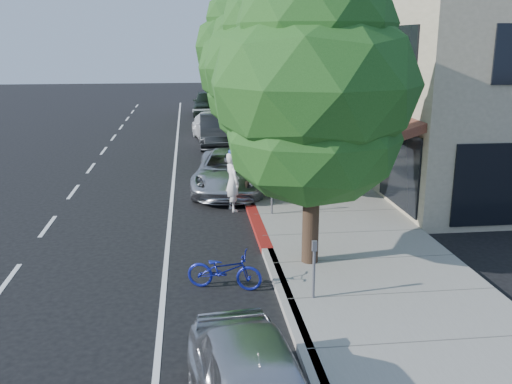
{
  "coord_description": "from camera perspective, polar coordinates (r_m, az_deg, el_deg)",
  "views": [
    {
      "loc": [
        -1.93,
        -14.75,
        5.39
      ],
      "look_at": [
        -0.16,
        0.19,
        1.35
      ],
      "focal_mm": 40.0,
      "sensor_mm": 36.0,
      "label": 1
    }
  ],
  "objects": [
    {
      "name": "street_tree_4",
      "position": [
        36.87,
        -2.43,
        13.64
      ],
      "size": [
        4.49,
        4.49,
        7.31
      ],
      "color": "black",
      "rests_on": "ground"
    },
    {
      "name": "street_tree_5",
      "position": [
        42.87,
        -3.06,
        13.22
      ],
      "size": [
        4.28,
        4.28,
        6.65
      ],
      "color": "black",
      "rests_on": "ground"
    },
    {
      "name": "dark_sedan",
      "position": [
        29.64,
        -3.94,
        6.12
      ],
      "size": [
        1.81,
        5.0,
        1.64
      ],
      "primitive_type": "imported",
      "rotation": [
        0.0,
        0.0,
        -0.02
      ],
      "color": "black",
      "rests_on": "ground"
    },
    {
      "name": "dark_suv_far",
      "position": [
        42.5,
        -4.86,
        8.89
      ],
      "size": [
        2.3,
        5.29,
        1.78
      ],
      "primitive_type": "imported",
      "rotation": [
        0.0,
        0.0,
        -0.04
      ],
      "color": "black",
      "rests_on": "ground"
    },
    {
      "name": "street_tree_1",
      "position": [
        18.99,
        1.86,
        12.03
      ],
      "size": [
        4.78,
        4.78,
        7.25
      ],
      "color": "black",
      "rests_on": "ground"
    },
    {
      "name": "bicycle",
      "position": [
        12.77,
        -3.17,
        -7.79
      ],
      "size": [
        1.79,
        1.05,
        0.89
      ],
      "primitive_type": "imported",
      "rotation": [
        0.0,
        0.0,
        1.28
      ],
      "color": "#151D93",
      "rests_on": "ground"
    },
    {
      "name": "cyclist",
      "position": [
        18.35,
        -2.35,
        1.03
      ],
      "size": [
        0.65,
        0.81,
        1.91
      ],
      "primitive_type": "imported",
      "rotation": [
        0.0,
        0.0,
        1.89
      ],
      "color": "white",
      "rests_on": "ground"
    },
    {
      "name": "street_tree_0",
      "position": [
        13.11,
        5.83,
        10.31
      ],
      "size": [
        4.81,
        4.81,
        7.17
      ],
      "color": "black",
      "rests_on": "ground"
    },
    {
      "name": "white_pickup",
      "position": [
        31.42,
        -4.11,
        6.51
      ],
      "size": [
        2.72,
        5.44,
        1.52
      ],
      "primitive_type": "imported",
      "rotation": [
        0.0,
        0.0,
        0.12
      ],
      "color": "white",
      "rests_on": "ground"
    },
    {
      "name": "pedestrian",
      "position": [
        22.9,
        7.15,
        4.01
      ],
      "size": [
        1.09,
        1.0,
        1.82
      ],
      "primitive_type": "imported",
      "rotation": [
        0.0,
        0.0,
        3.58
      ],
      "color": "black",
      "rests_on": "sidewalk"
    },
    {
      "name": "street_tree_3",
      "position": [
        30.89,
        -1.55,
        14.11
      ],
      "size": [
        4.96,
        4.96,
        7.97
      ],
      "color": "black",
      "rests_on": "ground"
    },
    {
      "name": "ground",
      "position": [
        15.82,
        0.66,
        -4.89
      ],
      "size": [
        120.0,
        120.0,
        0.0
      ],
      "primitive_type": "plane",
      "color": "black",
      "rests_on": "ground"
    },
    {
      "name": "curb",
      "position": [
        23.45,
        -1.86,
        1.91
      ],
      "size": [
        0.3,
        56.0,
        0.15
      ],
      "primitive_type": "cube",
      "color": "#9E998E",
      "rests_on": "ground"
    },
    {
      "name": "sidewalk",
      "position": [
        23.75,
        3.68,
        2.06
      ],
      "size": [
        4.6,
        56.0,
        0.15
      ],
      "primitive_type": "cube",
      "color": "gray",
      "rests_on": "ground"
    },
    {
      "name": "silver_suv",
      "position": [
        20.83,
        -2.65,
        2.09
      ],
      "size": [
        3.1,
        5.55,
        1.47
      ],
      "primitive_type": "imported",
      "rotation": [
        0.0,
        0.0,
        -0.13
      ],
      "color": "#B7B7BD",
      "rests_on": "ground"
    },
    {
      "name": "storefront_building",
      "position": [
        34.78,
        12.88,
        11.54
      ],
      "size": [
        10.0,
        36.0,
        7.0
      ],
      "primitive_type": "cube",
      "color": "#C2B395",
      "rests_on": "ground"
    },
    {
      "name": "street_tree_2",
      "position": [
        24.95,
        -0.24,
        12.09
      ],
      "size": [
        4.92,
        4.92,
        6.92
      ],
      "color": "black",
      "rests_on": "ground"
    },
    {
      "name": "curb_red_segment",
      "position": [
        16.74,
        0.22,
        -3.49
      ],
      "size": [
        0.32,
        4.0,
        0.15
      ],
      "primitive_type": "cube",
      "color": "maroon",
      "rests_on": "ground"
    }
  ]
}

